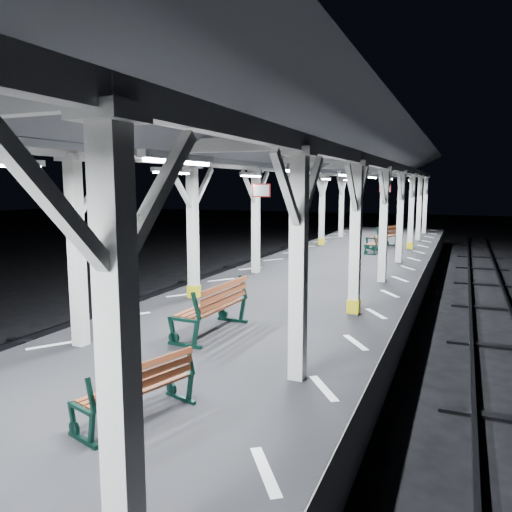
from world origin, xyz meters
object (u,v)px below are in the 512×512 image
Objects in this scene: bench_mid at (215,306)px; bench_far at (376,243)px; bench_near at (140,387)px; bench_extra at (385,236)px.

bench_mid is 12.81m from bench_far.
bench_near reaches higher than bench_far.
bench_mid is at bearing -74.57° from bench_extra.
bench_far is 1.88m from bench_extra.
bench_extra is at bearing 88.49° from bench_mid.
bench_mid is (-0.80, 3.50, 0.11)m from bench_near.
bench_near is 0.79× the size of bench_extra.
bench_mid reaches higher than bench_near.
bench_near is at bearing -71.31° from bench_extra.
bench_near is 16.27m from bench_far.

